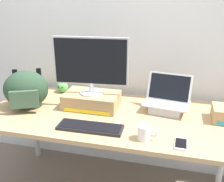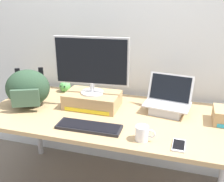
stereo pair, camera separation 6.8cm
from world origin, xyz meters
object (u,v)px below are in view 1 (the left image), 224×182
Objects in this scene: desktop_monitor at (91,64)px; open_laptop at (167,104)px; toner_box_yellow at (92,100)px; plush_toy at (63,87)px; messenger_backpack at (26,89)px; coffee_mug at (145,133)px; cell_phone at (181,144)px; external_keyboard at (90,127)px.

desktop_monitor reaches higher than open_laptop.
toner_box_yellow reaches higher than plush_toy.
desktop_monitor is 1.39× the size of messenger_backpack.
toner_box_yellow is 1.17× the size of open_laptop.
open_laptop reaches higher than coffee_mug.
messenger_backpack is 2.93× the size of cell_phone.
cell_phone is (0.67, -0.37, -0.05)m from toner_box_yellow.
coffee_mug is at bearing 179.32° from cell_phone.
cell_phone is at bearing -29.31° from toner_box_yellow.
toner_box_yellow is at bearing 105.33° from external_keyboard.
open_laptop is at bearing -13.81° from messenger_backpack.
open_laptop is 0.88× the size of messenger_backpack.
messenger_backpack is at bearing -161.79° from open_laptop.
desktop_monitor is 1.28× the size of external_keyboard.
messenger_backpack reaches higher than external_keyboard.
open_laptop is 0.92m from plush_toy.
coffee_mug is at bearing -37.15° from plush_toy.
desktop_monitor is at bearing 105.36° from external_keyboard.
coffee_mug is 1.00m from plush_toy.
messenger_backpack is 3.24× the size of coffee_mug.
toner_box_yellow is 0.34m from external_keyboard.
external_keyboard is (0.10, -0.32, -0.05)m from toner_box_yellow.
plush_toy is (-0.35, 0.24, -0.29)m from desktop_monitor.
desktop_monitor reaches higher than toner_box_yellow.
desktop_monitor reaches higher than plush_toy.
plush_toy is at bearing 145.51° from toner_box_yellow.
desktop_monitor is 4.50× the size of coffee_mug.
cell_phone is (0.11, -0.44, -0.05)m from open_laptop.
messenger_backpack is at bearing -110.11° from plush_toy.
plush_toy is at bearing 45.88° from messenger_backpack.
external_keyboard is 1.08× the size of messenger_backpack.
toner_box_yellow reaches higher than coffee_mug.
messenger_backpack is 0.97m from coffee_mug.
external_keyboard is at bearing -44.00° from messenger_backpack.
plush_toy reaches higher than external_keyboard.
open_laptop reaches higher than plush_toy.
toner_box_yellow is at bearing 91.96° from desktop_monitor.
messenger_backpack is at bearing 164.85° from coffee_mug.
plush_toy is at bearing 142.85° from coffee_mug.
toner_box_yellow is 0.28m from desktop_monitor.
open_laptop is 0.61m from external_keyboard.
coffee_mug is 0.22m from cell_phone.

